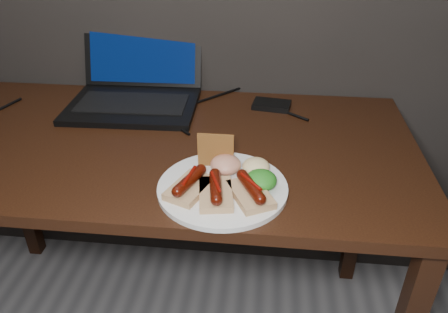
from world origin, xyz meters
The scene contains 12 objects.
desk centered at (0.00, 1.38, 0.66)m, with size 1.40×0.70×0.75m.
laptop centered at (-0.11, 1.63, 0.80)m, with size 0.40×0.37×0.25m.
hard_drive centered at (0.31, 1.62, 0.76)m, with size 0.11×0.07×0.02m, color black.
desk_cables centered at (-0.03, 1.56, 0.75)m, with size 0.97×0.36×0.01m.
plate centered at (0.21, 1.17, 0.76)m, with size 0.29×0.29×0.01m, color silver.
bread_sausage_left centered at (0.14, 1.14, 0.78)m, with size 0.11×0.13×0.04m.
bread_sausage_center centered at (0.20, 1.13, 0.78)m, with size 0.09×0.12×0.04m.
bread_sausage_right centered at (0.27, 1.13, 0.78)m, with size 0.11×0.13×0.04m.
crispbread centered at (0.18, 1.25, 0.80)m, with size 0.09×0.01×0.09m, color #9E5B2B.
salad_greens centered at (0.29, 1.17, 0.78)m, with size 0.07×0.07×0.04m, color #165B12.
salsa_mound centered at (0.21, 1.23, 0.78)m, with size 0.07×0.07×0.04m, color #A01014.
coleslaw_mound centered at (0.28, 1.23, 0.78)m, with size 0.06×0.06×0.04m, color beige.
Camera 1 is at (0.30, 0.38, 1.32)m, focal length 35.00 mm.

